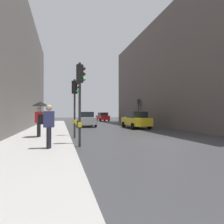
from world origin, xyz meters
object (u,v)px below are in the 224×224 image
(car_silver_hatchback, at_px, (86,119))
(car_red_sedan, at_px, (103,117))
(pedestrian_with_grey_backpack, at_px, (48,124))
(traffic_light_mid_street, at_px, (138,107))
(car_yellow_taxi, at_px, (136,120))
(pedestrian_with_umbrella, at_px, (40,109))
(traffic_light_near_right, at_px, (75,97))
(traffic_light_near_left, at_px, (80,89))

(car_silver_hatchback, bearing_deg, car_red_sedan, 69.16)
(car_silver_hatchback, relative_size, pedestrian_with_grey_backpack, 2.39)
(traffic_light_mid_street, height_order, car_silver_hatchback, traffic_light_mid_street)
(car_yellow_taxi, xyz_separation_m, pedestrian_with_umbrella, (-8.89, -5.78, 0.96))
(traffic_light_mid_street, distance_m, car_silver_hatchback, 7.71)
(pedestrian_with_umbrella, bearing_deg, traffic_light_near_right, 5.72)
(traffic_light_mid_street, relative_size, pedestrian_with_umbrella, 1.70)
(traffic_light_near_right, xyz_separation_m, car_yellow_taxi, (6.80, 5.57, -1.74))
(traffic_light_near_right, xyz_separation_m, car_silver_hatchback, (2.07, 9.57, -1.74))
(car_red_sedan, bearing_deg, car_silver_hatchback, -110.84)
(traffic_light_near_right, height_order, pedestrian_with_umbrella, traffic_light_near_right)
(traffic_light_near_left, bearing_deg, traffic_light_mid_street, 55.87)
(car_red_sedan, xyz_separation_m, car_yellow_taxi, (-0.59, -17.98, 0.00))
(traffic_light_near_right, relative_size, car_yellow_taxi, 0.90)
(traffic_light_near_left, xyz_separation_m, car_silver_hatchback, (2.06, 12.78, -1.87))
(traffic_light_near_right, height_order, car_red_sedan, traffic_light_near_right)
(traffic_light_near_left, bearing_deg, pedestrian_with_umbrella, 124.81)
(traffic_light_mid_street, relative_size, traffic_light_near_left, 0.91)
(car_red_sedan, distance_m, car_silver_hatchback, 14.97)
(car_red_sedan, distance_m, pedestrian_with_grey_backpack, 28.94)
(car_red_sedan, bearing_deg, traffic_light_near_right, -107.42)
(traffic_light_mid_street, height_order, traffic_light_near_right, traffic_light_near_right)
(car_yellow_taxi, bearing_deg, traffic_light_near_left, -127.74)
(traffic_light_near_left, relative_size, pedestrian_with_umbrella, 1.86)
(car_red_sedan, distance_m, pedestrian_with_umbrella, 25.60)
(car_red_sedan, xyz_separation_m, pedestrian_with_umbrella, (-9.48, -23.76, 0.96))
(car_yellow_taxi, bearing_deg, car_red_sedan, 88.12)
(car_yellow_taxi, height_order, pedestrian_with_umbrella, pedestrian_with_umbrella)
(traffic_light_near_left, relative_size, pedestrian_with_grey_backpack, 2.25)
(traffic_light_near_right, distance_m, car_yellow_taxi, 8.96)
(traffic_light_mid_street, height_order, car_yellow_taxi, traffic_light_mid_street)
(traffic_light_mid_street, bearing_deg, car_yellow_taxi, -117.31)
(traffic_light_near_right, distance_m, traffic_light_near_left, 3.22)
(car_silver_hatchback, bearing_deg, pedestrian_with_grey_backpack, -104.26)
(car_red_sedan, relative_size, car_yellow_taxi, 1.03)
(traffic_light_near_left, distance_m, car_yellow_taxi, 11.26)
(traffic_light_near_right, height_order, car_yellow_taxi, traffic_light_near_right)
(pedestrian_with_umbrella, bearing_deg, car_silver_hatchback, 66.98)
(car_yellow_taxi, bearing_deg, car_silver_hatchback, 139.84)
(traffic_light_mid_street, xyz_separation_m, car_red_sedan, (-2.11, 12.76, -1.63))
(car_yellow_taxi, distance_m, pedestrian_with_grey_backpack, 12.61)
(traffic_light_near_left, distance_m, pedestrian_with_umbrella, 3.77)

